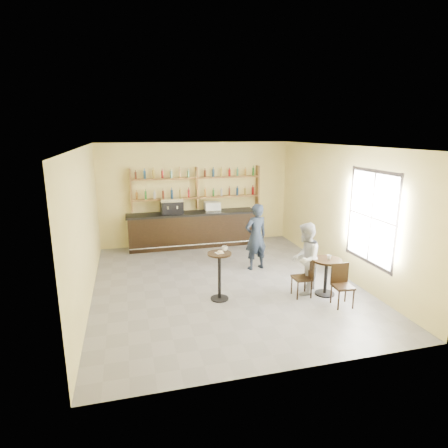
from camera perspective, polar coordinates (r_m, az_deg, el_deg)
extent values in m
plane|color=slate|center=(9.03, 0.06, -8.99)|extent=(7.00, 7.00, 0.00)
plane|color=white|center=(8.32, 0.06, 11.74)|extent=(7.00, 7.00, 0.00)
plane|color=#F0DF88|center=(11.89, -4.24, 4.61)|extent=(7.00, 0.00, 7.00)
plane|color=#F0DF88|center=(5.37, 9.69, -7.21)|extent=(7.00, 0.00, 7.00)
plane|color=#F0DF88|center=(8.32, -20.36, -0.29)|extent=(0.00, 7.00, 7.00)
plane|color=#F0DF88|center=(9.72, 17.43, 1.91)|extent=(0.00, 7.00, 7.00)
plane|color=white|center=(8.73, 21.57, 0.93)|extent=(0.00, 2.00, 2.00)
cube|color=white|center=(7.84, -0.71, -4.41)|extent=(0.19, 0.19, 0.00)
torus|color=#DFAC51|center=(7.83, -0.62, -4.26)|extent=(0.13, 0.13, 0.04)
imported|color=white|center=(7.95, 0.10, -3.77)|extent=(0.15, 0.15, 0.10)
imported|color=black|center=(9.70, 4.87, -1.95)|extent=(0.71, 0.55, 1.74)
imported|color=white|center=(8.46, 15.74, -4.88)|extent=(0.12, 0.12, 0.09)
imported|color=#AEAEB3|center=(8.44, 12.27, -5.17)|extent=(0.96, 0.99, 1.60)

